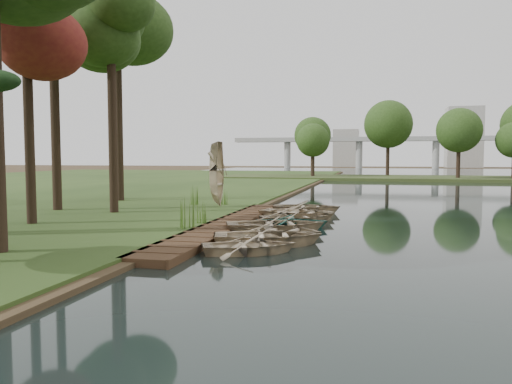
% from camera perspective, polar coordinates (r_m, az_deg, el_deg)
% --- Properties ---
extents(ground, '(300.00, 300.00, 0.00)m').
position_cam_1_polar(ground, '(21.05, 0.85, -4.40)').
color(ground, '#3D2F1D').
extents(boardwalk, '(1.60, 16.00, 0.30)m').
position_cam_1_polar(boardwalk, '(21.43, -3.34, -3.85)').
color(boardwalk, '#3A2616').
rests_on(boardwalk, ground).
extents(peninsula, '(50.00, 14.00, 0.45)m').
position_cam_1_polar(peninsula, '(70.45, 16.31, 1.52)').
color(peninsula, '#35431E').
rests_on(peninsula, ground).
extents(far_trees, '(45.60, 5.60, 8.80)m').
position_cam_1_polar(far_trees, '(70.39, 13.69, 6.62)').
color(far_trees, black).
rests_on(far_trees, peninsula).
extents(bridge, '(95.90, 4.00, 8.60)m').
position_cam_1_polar(bridge, '(140.58, 16.76, 5.46)').
color(bridge, '#A5A5A0').
rests_on(bridge, ground).
extents(building_a, '(10.00, 8.00, 18.00)m').
position_cam_1_polar(building_a, '(162.43, 22.65, 5.78)').
color(building_a, '#A5A5A0').
rests_on(building_a, ground).
extents(building_b, '(8.00, 8.00, 12.00)m').
position_cam_1_polar(building_b, '(165.62, 10.25, 4.95)').
color(building_b, '#A5A5A0').
rests_on(building_b, ground).
extents(rowboat_0, '(3.62, 3.18, 0.62)m').
position_cam_1_polar(rowboat_0, '(15.75, -0.74, -5.92)').
color(rowboat_0, '#C4AF8E').
rests_on(rowboat_0, water).
extents(rowboat_1, '(4.34, 3.61, 0.77)m').
position_cam_1_polar(rowboat_1, '(17.16, 1.41, -4.84)').
color(rowboat_1, '#C4AF8E').
rests_on(rowboat_1, water).
extents(rowboat_2, '(4.13, 3.43, 0.74)m').
position_cam_1_polar(rowboat_2, '(18.71, 2.41, -4.16)').
color(rowboat_2, '#C4AF8E').
rests_on(rowboat_2, water).
extents(rowboat_3, '(4.68, 4.00, 0.82)m').
position_cam_1_polar(rowboat_3, '(19.90, 2.30, -3.55)').
color(rowboat_3, '#C4AF8E').
rests_on(rowboat_3, water).
extents(rowboat_4, '(3.51, 2.87, 0.64)m').
position_cam_1_polar(rowboat_4, '(21.35, 4.14, -3.29)').
color(rowboat_4, '#2C7A6C').
rests_on(rowboat_4, water).
extents(rowboat_5, '(3.91, 3.45, 0.67)m').
position_cam_1_polar(rowboat_5, '(22.94, 4.51, -2.75)').
color(rowboat_5, '#C4AF8E').
rests_on(rowboat_5, water).
extents(rowboat_6, '(4.28, 3.48, 0.78)m').
position_cam_1_polar(rowboat_6, '(24.36, 4.71, -2.22)').
color(rowboat_6, '#C4AF8E').
rests_on(rowboat_6, water).
extents(rowboat_7, '(3.51, 2.88, 0.63)m').
position_cam_1_polar(rowboat_7, '(25.58, 5.79, -2.10)').
color(rowboat_7, '#C4AF8E').
rests_on(rowboat_7, water).
extents(rowboat_8, '(3.82, 2.85, 0.75)m').
position_cam_1_polar(rowboat_8, '(27.28, 5.81, -1.59)').
color(rowboat_8, '#C4AF8E').
rests_on(rowboat_8, water).
extents(stored_rowboat, '(3.80, 2.83, 0.75)m').
position_cam_1_polar(stored_rowboat, '(28.02, -4.27, -0.92)').
color(stored_rowboat, '#C4AF8E').
rests_on(stored_rowboat, bank).
extents(tree_2, '(3.55, 3.55, 9.51)m').
position_cam_1_polar(tree_2, '(23.40, -24.80, 16.21)').
color(tree_2, black).
rests_on(tree_2, bank).
extents(tree_4, '(4.14, 4.14, 11.21)m').
position_cam_1_polar(tree_4, '(26.89, -16.30, 17.93)').
color(tree_4, black).
rests_on(tree_4, bank).
extents(tree_6, '(5.30, 5.30, 13.80)m').
position_cam_1_polar(tree_6, '(34.28, -15.60, 18.47)').
color(tree_6, black).
rests_on(tree_6, bank).
extents(reeds_0, '(0.60, 0.60, 0.92)m').
position_cam_1_polar(reeds_0, '(21.24, -6.28, -2.28)').
color(reeds_0, '#3F661E').
rests_on(reeds_0, bank).
extents(reeds_1, '(0.60, 0.60, 1.15)m').
position_cam_1_polar(reeds_1, '(19.63, -7.99, -2.48)').
color(reeds_1, '#3F661E').
rests_on(reeds_1, bank).
extents(reeds_2, '(0.60, 0.60, 1.08)m').
position_cam_1_polar(reeds_2, '(29.28, -7.02, -0.41)').
color(reeds_2, '#3F661E').
rests_on(reeds_2, bank).
extents(reeds_3, '(0.60, 0.60, 0.87)m').
position_cam_1_polar(reeds_3, '(29.47, -3.61, -0.56)').
color(reeds_3, '#3F661E').
rests_on(reeds_3, bank).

